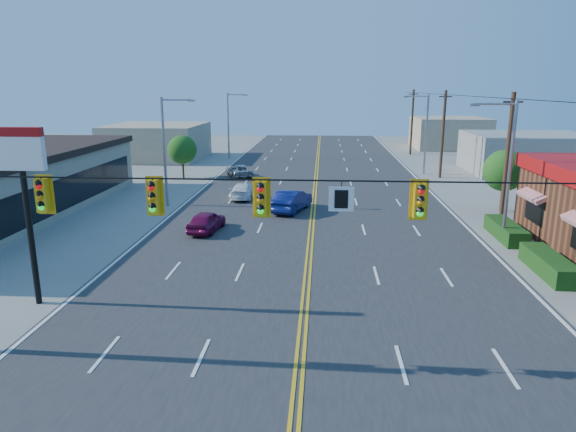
# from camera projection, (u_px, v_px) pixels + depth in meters

# --- Properties ---
(ground) EXTENTS (160.00, 160.00, 0.00)m
(ground) POSITION_uv_depth(u_px,v_px,m) (300.00, 362.00, 16.64)
(ground) COLOR gray
(ground) RESTS_ON ground
(road) EXTENTS (20.00, 120.00, 0.06)m
(road) POSITION_uv_depth(u_px,v_px,m) (313.00, 214.00, 35.98)
(road) COLOR #2D2D30
(road) RESTS_ON ground
(signal_span) EXTENTS (24.32, 0.34, 9.00)m
(signal_span) POSITION_uv_depth(u_px,v_px,m) (297.00, 217.00, 15.46)
(signal_span) COLOR #47301E
(signal_span) RESTS_ON ground
(pizza_hut_sign) EXTENTS (1.90, 0.30, 6.85)m
(pizza_hut_sign) POSITION_uv_depth(u_px,v_px,m) (24.00, 180.00, 19.97)
(pizza_hut_sign) COLOR black
(pizza_hut_sign) RESTS_ON ground
(streetlight_se) EXTENTS (2.55, 0.25, 8.00)m
(streetlight_se) POSITION_uv_depth(u_px,v_px,m) (506.00, 165.00, 28.37)
(streetlight_se) COLOR gray
(streetlight_se) RESTS_ON ground
(streetlight_ne) EXTENTS (2.55, 0.25, 8.00)m
(streetlight_ne) POSITION_uv_depth(u_px,v_px,m) (424.00, 130.00, 51.59)
(streetlight_ne) COLOR gray
(streetlight_ne) RESTS_ON ground
(streetlight_sw) EXTENTS (2.55, 0.25, 8.00)m
(streetlight_sw) POSITION_uv_depth(u_px,v_px,m) (167.00, 146.00, 37.54)
(streetlight_sw) COLOR gray
(streetlight_sw) RESTS_ON ground
(streetlight_nw) EXTENTS (2.55, 0.25, 8.00)m
(streetlight_nw) POSITION_uv_depth(u_px,v_px,m) (230.00, 122.00, 62.69)
(streetlight_nw) COLOR gray
(streetlight_nw) RESTS_ON ground
(utility_pole_near) EXTENTS (0.28, 0.28, 8.40)m
(utility_pole_near) POSITION_uv_depth(u_px,v_px,m) (507.00, 160.00, 32.23)
(utility_pole_near) COLOR #47301E
(utility_pole_near) RESTS_ON ground
(utility_pole_mid) EXTENTS (0.28, 0.28, 8.40)m
(utility_pole_mid) POSITION_uv_depth(u_px,v_px,m) (443.00, 135.00, 49.64)
(utility_pole_mid) COLOR #47301E
(utility_pole_mid) RESTS_ON ground
(utility_pole_far) EXTENTS (0.28, 0.28, 8.40)m
(utility_pole_far) POSITION_uv_depth(u_px,v_px,m) (412.00, 122.00, 67.06)
(utility_pole_far) COLOR #47301E
(utility_pole_far) RESTS_ON ground
(tree_kfc_rear) EXTENTS (2.94, 2.94, 4.41)m
(tree_kfc_rear) POSITION_uv_depth(u_px,v_px,m) (504.00, 171.00, 36.32)
(tree_kfc_rear) COLOR #47301E
(tree_kfc_rear) RESTS_ON ground
(tree_west) EXTENTS (2.80, 2.80, 4.20)m
(tree_west) POSITION_uv_depth(u_px,v_px,m) (182.00, 150.00, 49.71)
(tree_west) COLOR #47301E
(tree_west) RESTS_ON ground
(bld_east_mid) EXTENTS (12.00, 10.00, 4.00)m
(bld_east_mid) POSITION_uv_depth(u_px,v_px,m) (528.00, 153.00, 53.40)
(bld_east_mid) COLOR gray
(bld_east_mid) RESTS_ON ground
(bld_west_far) EXTENTS (11.00, 12.00, 4.20)m
(bld_west_far) POSITION_uv_depth(u_px,v_px,m) (157.00, 141.00, 63.89)
(bld_west_far) COLOR tan
(bld_west_far) RESTS_ON ground
(bld_east_far) EXTENTS (10.00, 10.00, 4.40)m
(bld_east_far) POSITION_uv_depth(u_px,v_px,m) (449.00, 133.00, 74.84)
(bld_east_far) COLOR tan
(bld_east_far) RESTS_ON ground
(car_magenta) EXTENTS (1.99, 3.89, 1.27)m
(car_magenta) POSITION_uv_depth(u_px,v_px,m) (206.00, 222.00, 31.50)
(car_magenta) COLOR maroon
(car_magenta) RESTS_ON ground
(car_blue) EXTENTS (2.94, 4.91, 1.53)m
(car_blue) POSITION_uv_depth(u_px,v_px,m) (291.00, 201.00, 36.64)
(car_blue) COLOR navy
(car_blue) RESTS_ON ground
(car_white) EXTENTS (1.83, 4.21, 1.20)m
(car_white) POSITION_uv_depth(u_px,v_px,m) (243.00, 191.00, 40.88)
(car_white) COLOR white
(car_white) RESTS_ON ground
(car_silver) EXTENTS (3.43, 4.72, 1.19)m
(car_silver) POSITION_uv_depth(u_px,v_px,m) (239.00, 171.00, 50.69)
(car_silver) COLOR #9E9EA2
(car_silver) RESTS_ON ground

